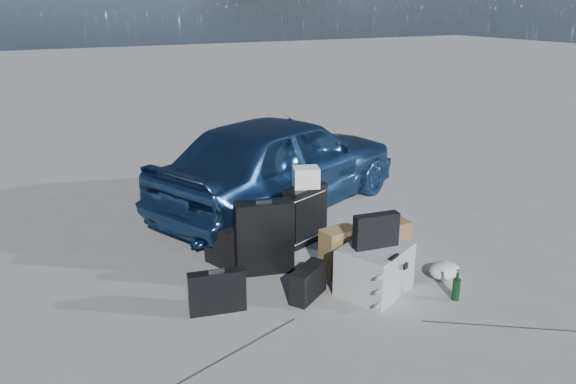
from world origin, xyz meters
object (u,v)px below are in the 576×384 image
at_px(pelican_case, 375,269).
at_px(green_bottle, 457,286).
at_px(car, 281,161).
at_px(suitcase_right, 305,215).
at_px(briefcase, 217,292).
at_px(duffel_bag, 245,236).
at_px(suitcase_left, 264,237).
at_px(cardboard_box, 388,232).

bearing_deg(pelican_case, green_bottle, -64.84).
height_order(car, suitcase_right, car).
relative_size(briefcase, suitcase_right, 0.76).
height_order(briefcase, duffel_bag, duffel_bag).
xyz_separation_m(car, briefcase, (-1.61, -1.98, -0.42)).
bearing_deg(briefcase, suitcase_left, 48.31).
distance_m(suitcase_right, cardboard_box, 0.90).
relative_size(briefcase, suitcase_left, 0.67).
height_order(briefcase, cardboard_box, briefcase).
xyz_separation_m(suitcase_left, duffel_bag, (-0.01, 0.44, -0.15)).
bearing_deg(pelican_case, cardboard_box, 21.53).
height_order(pelican_case, suitcase_left, suitcase_left).
xyz_separation_m(car, suitcase_right, (-0.26, -1.06, -0.29)).
xyz_separation_m(suitcase_left, cardboard_box, (1.43, -0.05, -0.21)).
relative_size(duffel_bag, green_bottle, 2.93).
bearing_deg(duffel_bag, car, 28.37).
xyz_separation_m(briefcase, duffel_bag, (0.66, 0.93, 0.01)).
relative_size(car, cardboard_box, 9.58).
bearing_deg(cardboard_box, green_bottle, -99.45).
bearing_deg(suitcase_left, suitcase_right, 46.40).
height_order(car, briefcase, car).
relative_size(car, pelican_case, 5.97).
bearing_deg(car, cardboard_box, 174.45).
bearing_deg(suitcase_right, green_bottle, -93.17).
height_order(car, suitcase_left, car).
xyz_separation_m(suitcase_right, cardboard_box, (0.75, -0.47, -0.17)).
height_order(pelican_case, cardboard_box, pelican_case).
bearing_deg(duffel_bag, suitcase_right, -20.47).
relative_size(suitcase_right, green_bottle, 2.32).
relative_size(pelican_case, cardboard_box, 1.61).
xyz_separation_m(pelican_case, suitcase_left, (-0.69, 0.80, 0.14)).
bearing_deg(suitcase_right, briefcase, -166.94).
bearing_deg(pelican_case, suitcase_left, 106.60).
bearing_deg(car, duffel_bag, 114.68).
bearing_deg(suitcase_left, pelican_case, -34.67).
height_order(duffel_bag, green_bottle, duffel_bag).
height_order(pelican_case, suitcase_right, suitcase_right).
bearing_deg(suitcase_right, car, 55.31).
height_order(pelican_case, duffel_bag, pelican_case).
distance_m(pelican_case, briefcase, 1.40).
bearing_deg(cardboard_box, pelican_case, -134.27).
bearing_deg(duffel_bag, cardboard_box, -38.09).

